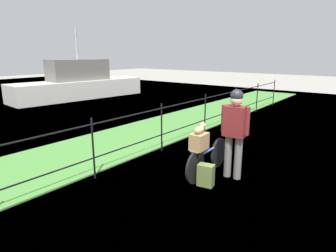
{
  "coord_description": "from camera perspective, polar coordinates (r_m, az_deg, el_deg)",
  "views": [
    {
      "loc": [
        -4.13,
        -2.17,
        2.3
      ],
      "look_at": [
        0.24,
        1.24,
        0.9
      ],
      "focal_mm": 30.76,
      "sensor_mm": 36.0,
      "label": 1
    }
  ],
  "objects": [
    {
      "name": "ground_plane",
      "position": [
        5.2,
        9.4,
        -12.27
      ],
      "size": [
        60.0,
        60.0,
        0.0
      ],
      "primitive_type": "plane",
      "color": "gray"
    },
    {
      "name": "grass_strip",
      "position": [
        7.29,
        -14.66,
        -4.57
      ],
      "size": [
        27.0,
        2.4,
        0.03
      ],
      "primitive_type": "cube",
      "color": "#478438",
      "rests_on": "ground"
    },
    {
      "name": "iron_fence",
      "position": [
        6.1,
        -7.23,
        -1.32
      ],
      "size": [
        18.04,
        0.04,
        1.17
      ],
      "color": "black",
      "rests_on": "ground"
    },
    {
      "name": "bicycle_main",
      "position": [
        5.63,
        7.78,
        -6.45
      ],
      "size": [
        1.58,
        0.18,
        0.61
      ],
      "color": "black",
      "rests_on": "ground"
    },
    {
      "name": "wooden_crate",
      "position": [
        5.2,
        6.19,
        -3.06
      ],
      "size": [
        0.35,
        0.26,
        0.3
      ],
      "primitive_type": "cube",
      "rotation": [
        0.0,
        0.0,
        0.05
      ],
      "color": "#A87F51",
      "rests_on": "bicycle_main"
    },
    {
      "name": "terrier_dog",
      "position": [
        5.16,
        6.39,
        -0.58
      ],
      "size": [
        0.32,
        0.15,
        0.18
      ],
      "color": "tan",
      "rests_on": "wooden_crate"
    },
    {
      "name": "cyclist_person",
      "position": [
        5.4,
        13.09,
        -0.08
      ],
      "size": [
        0.28,
        0.54,
        1.68
      ],
      "color": "slate",
      "rests_on": "ground"
    },
    {
      "name": "backpack_on_paving",
      "position": [
        5.22,
        7.49,
        -9.64
      ],
      "size": [
        0.23,
        0.31,
        0.4
      ],
      "primitive_type": "cube",
      "rotation": [
        0.0,
        0.0,
        4.9
      ],
      "color": "olive",
      "rests_on": "ground"
    },
    {
      "name": "moored_boat_near",
      "position": [
        16.0,
        -17.17,
        7.93
      ],
      "size": [
        7.09,
        2.38,
        3.61
      ],
      "color": "silver",
      "rests_on": "ground"
    }
  ]
}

